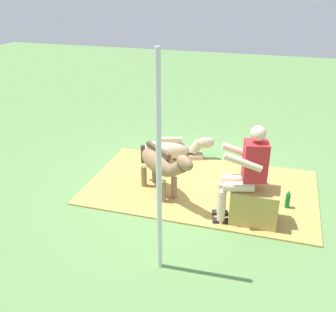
{
  "coord_description": "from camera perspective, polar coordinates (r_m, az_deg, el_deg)",
  "views": [
    {
      "loc": [
        -1.29,
        5.33,
        3.08
      ],
      "look_at": [
        0.28,
        0.07,
        0.55
      ],
      "focal_mm": 42.13,
      "sensor_mm": 36.0,
      "label": 1
    }
  ],
  "objects": [
    {
      "name": "tent_pole_left",
      "position": [
        4.07,
        -1.34,
        -2.02
      ],
      "size": [
        0.06,
        0.06,
        2.5
      ],
      "primitive_type": "cylinder",
      "color": "silver",
      "rests_on": "ground"
    },
    {
      "name": "hay_bale",
      "position": [
        5.48,
        12.42,
        -6.95
      ],
      "size": [
        0.62,
        0.45,
        0.51
      ],
      "primitive_type": "cube",
      "color": "tan",
      "rests_on": "ground"
    },
    {
      "name": "person_seated",
      "position": [
        5.22,
        11.12,
        -1.99
      ],
      "size": [
        0.71,
        0.51,
        1.39
      ],
      "color": "beige",
      "rests_on": "ground"
    },
    {
      "name": "ground_plane",
      "position": [
        6.29,
        2.64,
        -4.59
      ],
      "size": [
        24.0,
        24.0,
        0.0
      ],
      "primitive_type": "plane",
      "color": "#608C4C"
    },
    {
      "name": "soda_bottle",
      "position": [
        5.93,
        16.93,
        -6.09
      ],
      "size": [
        0.07,
        0.07,
        0.3
      ],
      "color": "#197233",
      "rests_on": "ground"
    },
    {
      "name": "hay_patch",
      "position": [
        6.3,
        4.77,
        -4.5
      ],
      "size": [
        3.55,
        2.12,
        0.02
      ],
      "primitive_type": "cube",
      "color": "tan",
      "rests_on": "ground"
    },
    {
      "name": "pony_lying",
      "position": [
        7.16,
        0.41,
        0.95
      ],
      "size": [
        1.35,
        0.69,
        0.42
      ],
      "color": "tan",
      "rests_on": "ground"
    },
    {
      "name": "pony_standing",
      "position": [
        5.84,
        -0.95,
        -1.17
      ],
      "size": [
        1.11,
        1.0,
        0.89
      ],
      "color": "#8C6B4C",
      "rests_on": "ground"
    }
  ]
}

